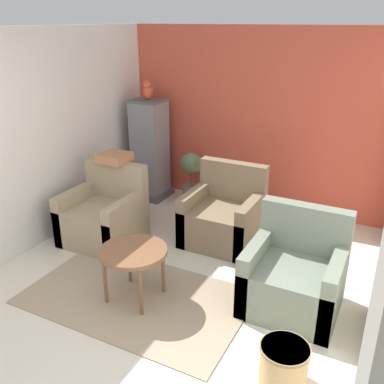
# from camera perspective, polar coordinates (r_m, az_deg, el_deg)

# --- Properties ---
(ground_plane) EXTENTS (20.00, 20.00, 0.00)m
(ground_plane) POSITION_cam_1_polar(r_m,az_deg,el_deg) (3.59, -14.97, -23.34)
(ground_plane) COLOR beige
(ground_plane) RESTS_ON ground
(wall_back_accent) EXTENTS (3.81, 0.06, 2.45)m
(wall_back_accent) POSITION_cam_1_polar(r_m,az_deg,el_deg) (5.98, 8.43, 9.42)
(wall_back_accent) COLOR #C64C38
(wall_back_accent) RESTS_ON ground_plane
(wall_left) EXTENTS (0.06, 3.74, 2.45)m
(wall_left) POSITION_cam_1_polar(r_m,az_deg,el_deg) (5.36, -18.26, 7.08)
(wall_left) COLOR silver
(wall_left) RESTS_ON ground_plane
(area_rug) EXTENTS (2.11, 1.28, 0.01)m
(area_rug) POSITION_cam_1_polar(r_m,az_deg,el_deg) (4.31, -7.48, -13.71)
(area_rug) COLOR gray
(area_rug) RESTS_ON ground_plane
(coffee_table) EXTENTS (0.64, 0.64, 0.53)m
(coffee_table) POSITION_cam_1_polar(r_m,az_deg,el_deg) (4.05, -7.81, -8.29)
(coffee_table) COLOR brown
(coffee_table) RESTS_ON ground_plane
(armchair_left) EXTENTS (0.84, 0.79, 0.92)m
(armchair_left) POSITION_cam_1_polar(r_m,az_deg,el_deg) (5.25, -11.63, -3.32)
(armchair_left) COLOR #9E896B
(armchair_left) RESTS_ON ground_plane
(armchair_right) EXTENTS (0.84, 0.79, 0.92)m
(armchair_right) POSITION_cam_1_polar(r_m,az_deg,el_deg) (4.12, 13.47, -11.11)
(armchair_right) COLOR slate
(armchair_right) RESTS_ON ground_plane
(armchair_middle) EXTENTS (0.84, 0.79, 0.92)m
(armchair_middle) POSITION_cam_1_polar(r_m,az_deg,el_deg) (5.14, 4.21, -3.48)
(armchair_middle) COLOR #7A664C
(armchair_middle) RESTS_ON ground_plane
(birdcage) EXTENTS (0.52, 0.52, 1.46)m
(birdcage) POSITION_cam_1_polar(r_m,az_deg,el_deg) (6.34, -5.61, 5.49)
(birdcage) COLOR #555559
(birdcage) RESTS_ON ground_plane
(parrot) EXTENTS (0.12, 0.22, 0.27)m
(parrot) POSITION_cam_1_polar(r_m,az_deg,el_deg) (6.15, -5.91, 13.28)
(parrot) COLOR #D14C2D
(parrot) RESTS_ON birdcage
(potted_plant) EXTENTS (0.34, 0.31, 0.76)m
(potted_plant) POSITION_cam_1_polar(r_m,az_deg,el_deg) (6.15, -0.13, 2.55)
(potted_plant) COLOR #66605B
(potted_plant) RESTS_ON ground_plane
(wicker_basket) EXTENTS (0.37, 0.37, 0.33)m
(wicker_basket) POSITION_cam_1_polar(r_m,az_deg,el_deg) (3.43, 12.11, -21.49)
(wicker_basket) COLOR tan
(wicker_basket) RESTS_ON ground_plane
(throw_pillow) EXTENTS (0.33, 0.33, 0.10)m
(throw_pillow) POSITION_cam_1_polar(r_m,az_deg,el_deg) (5.21, -10.27, 4.56)
(throw_pillow) COLOR #B2704C
(throw_pillow) RESTS_ON armchair_left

